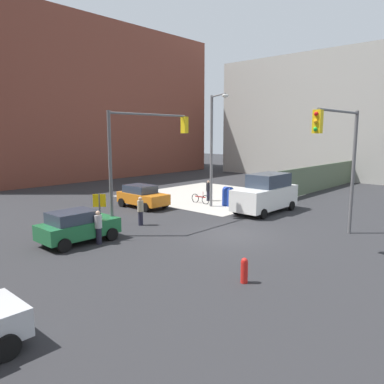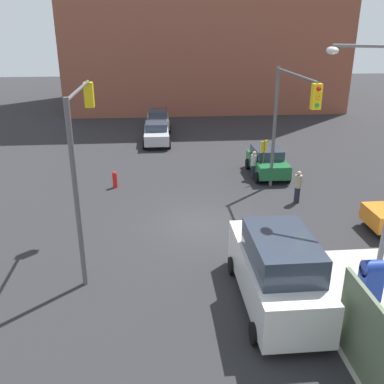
% 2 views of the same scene
% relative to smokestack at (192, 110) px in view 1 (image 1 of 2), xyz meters
% --- Properties ---
extents(ground_plane, '(120.00, 120.00, 0.00)m').
position_rel_smokestack_xyz_m(ground_plane, '(-29.43, -30.00, -9.03)').
color(ground_plane, '#28282B').
extents(sidewalk_corner, '(12.00, 12.00, 0.01)m').
position_rel_smokestack_xyz_m(sidewalk_corner, '(-20.43, -21.00, -9.03)').
color(sidewalk_corner, '#ADA89E').
rests_on(sidewalk_corner, ground).
extents(construction_fence, '(20.33, 0.12, 2.40)m').
position_rel_smokestack_xyz_m(construction_fence, '(-11.27, -26.80, -7.83)').
color(construction_fence, '#56664C').
rests_on(construction_fence, ground).
extents(building_warehouse_north, '(32.00, 18.00, 18.04)m').
position_rel_smokestack_xyz_m(building_warehouse_north, '(-18.67, 4.00, -0.01)').
color(building_warehouse_north, brown).
rests_on(building_warehouse_north, ground).
extents(building_loft_east, '(20.00, 24.00, 14.61)m').
position_rel_smokestack_xyz_m(building_loft_east, '(6.57, -21.17, -1.73)').
color(building_loft_east, '#9E9B93').
rests_on(building_loft_east, ground).
extents(smokestack, '(1.80, 1.80, 18.07)m').
position_rel_smokestack_xyz_m(smokestack, '(0.00, 0.00, 0.00)').
color(smokestack, brown).
rests_on(smokestack, ground).
extents(traffic_signal_nw_corner, '(5.89, 0.36, 6.50)m').
position_rel_smokestack_xyz_m(traffic_signal_nw_corner, '(-31.67, -25.50, -4.38)').
color(traffic_signal_nw_corner, '#59595B').
rests_on(traffic_signal_nw_corner, ground).
extents(traffic_signal_se_corner, '(5.03, 0.36, 6.50)m').
position_rel_smokestack_xyz_m(traffic_signal_se_corner, '(-26.83, -34.50, -4.43)').
color(traffic_signal_se_corner, '#59595B').
rests_on(traffic_signal_se_corner, ground).
extents(street_lamp_corner, '(1.55, 2.37, 8.00)m').
position_rel_smokestack_xyz_m(street_lamp_corner, '(-24.41, -24.52, -4.33)').
color(street_lamp_corner, slate).
rests_on(street_lamp_corner, ground).
extents(warning_sign_two_way, '(0.48, 0.48, 2.40)m').
position_rel_smokestack_xyz_m(warning_sign_two_way, '(-34.83, -25.76, -7.40)').
color(warning_sign_two_way, '#4C4C4C').
rests_on(warning_sign_two_way, ground).
extents(mailbox_blue, '(0.56, 0.64, 1.43)m').
position_rel_smokestack_xyz_m(mailbox_blue, '(-23.23, -25.00, -8.27)').
color(mailbox_blue, navy).
rests_on(mailbox_blue, ground).
extents(fire_hydrant, '(0.26, 0.26, 0.94)m').
position_rel_smokestack_xyz_m(fire_hydrant, '(-34.43, -34.20, -8.55)').
color(fire_hydrant, red).
rests_on(fire_hydrant, ground).
extents(coupe_green, '(3.82, 2.02, 1.62)m').
position_rel_smokestack_xyz_m(coupe_green, '(-35.81, -25.24, -8.19)').
color(coupe_green, '#1E6638').
rests_on(coupe_green, ground).
extents(coupe_orange, '(2.02, 3.91, 1.62)m').
position_rel_smokestack_xyz_m(coupe_orange, '(-27.89, -20.74, -8.19)').
color(coupe_orange, orange).
rests_on(coupe_orange, ground).
extents(van_white_delivery, '(5.40, 2.32, 2.62)m').
position_rel_smokestack_xyz_m(van_white_delivery, '(-23.20, -28.20, -7.75)').
color(van_white_delivery, white).
rests_on(van_white_delivery, ground).
extents(pedestrian_crossing, '(0.36, 0.36, 1.64)m').
position_rel_smokestack_xyz_m(pedestrian_crossing, '(-22.63, -22.60, -8.18)').
color(pedestrian_crossing, black).
rests_on(pedestrian_crossing, ground).
extents(pedestrian_waiting, '(0.36, 0.36, 1.66)m').
position_rel_smokestack_xyz_m(pedestrian_waiting, '(-35.23, -26.20, -8.18)').
color(pedestrian_waiting, '#B2B2B7').
rests_on(pedestrian_waiting, ground).
extents(pedestrian_walking_north, '(0.36, 0.36, 1.70)m').
position_rel_smokestack_xyz_m(pedestrian_walking_north, '(-31.43, -24.80, -8.15)').
color(pedestrian_walking_north, '#9E937A').
rests_on(pedestrian_walking_north, ground).
extents(bicycle_leaning_on_fence, '(0.05, 1.75, 0.97)m').
position_rel_smokestack_xyz_m(bicycle_leaning_on_fence, '(-23.83, -22.80, -8.69)').
color(bicycle_leaning_on_fence, black).
rests_on(bicycle_leaning_on_fence, ground).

